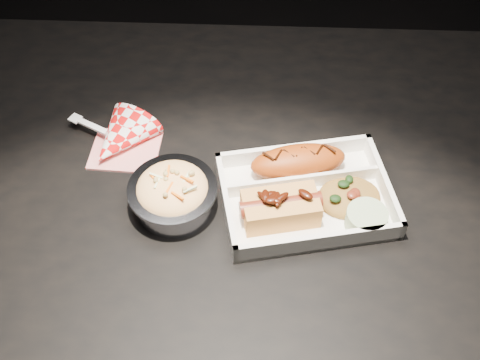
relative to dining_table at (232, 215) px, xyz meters
name	(u,v)px	position (x,y,z in m)	size (l,w,h in m)	color
dining_table	(232,215)	(0.00, 0.00, 0.00)	(1.20, 0.80, 0.75)	black
food_tray	(305,198)	(0.11, -0.04, 0.10)	(0.28, 0.23, 0.04)	white
fried_pastry	(298,161)	(0.10, 0.02, 0.12)	(0.15, 0.06, 0.05)	#A44210
hotdog	(281,207)	(0.08, -0.07, 0.12)	(0.12, 0.08, 0.06)	#DC984B
fried_rice_mound	(350,193)	(0.18, -0.03, 0.11)	(0.10, 0.08, 0.03)	#A0702E
cupcake_liner	(366,219)	(0.20, -0.08, 0.11)	(0.06, 0.06, 0.03)	#ABC393
foil_coleslaw_cup	(173,193)	(-0.08, -0.05, 0.12)	(0.13, 0.13, 0.07)	silver
napkin_fork	(119,140)	(-0.19, 0.07, 0.11)	(0.16, 0.14, 0.10)	red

